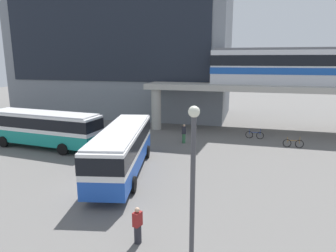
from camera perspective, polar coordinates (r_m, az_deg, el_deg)
The scene contains 11 objects.
ground_plane at distance 28.51m, azimuth -3.90°, elevation -3.49°, with size 120.00×120.00×0.00m, color #605E5B.
station_building at distance 45.37m, azimuth -8.61°, elevation 14.31°, with size 30.05×12.08×18.81m.
elevated_platform at distance 35.44m, azimuth 22.21°, elevation 6.14°, with size 31.28×6.97×5.16m.
train at distance 35.43m, azimuth 24.26°, elevation 10.26°, with size 19.45×2.96×3.84m.
bus_main at distance 21.12m, azimuth -8.54°, elevation -3.69°, with size 4.70×11.32×3.22m.
bus_secondary at distance 29.29m, azimuth -22.46°, elevation 0.02°, with size 11.23×3.59×3.22m.
bicycle_blue at distance 31.74m, azimuth 15.95°, elevation -1.63°, with size 1.79×0.20×1.04m.
bicycle_brown at distance 29.75m, azimuth 22.46°, elevation -3.03°, with size 1.79×0.07×1.04m.
pedestrian_by_bike_rack at distance 28.78m, azimuth 3.00°, elevation -1.54°, with size 0.44×0.33×1.83m.
pedestrian_walking_across at distance 13.80m, azimuth -5.73°, elevation -18.24°, with size 0.38×0.47×1.66m.
lamp_post at distance 9.85m, azimuth 4.64°, elevation -11.62°, with size 0.36×0.36×6.44m.
Camera 1 is at (8.97, -15.92, 7.80)m, focal length 32.46 mm.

